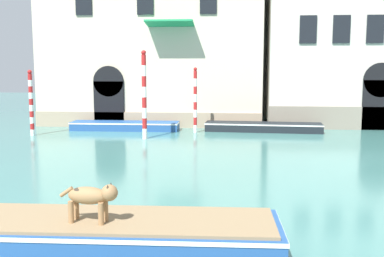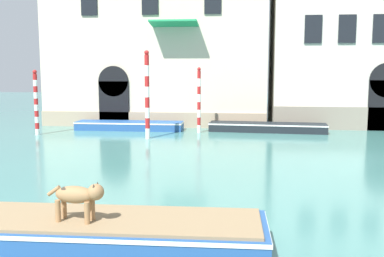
# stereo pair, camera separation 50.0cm
# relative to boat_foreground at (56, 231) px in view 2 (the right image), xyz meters

# --- Properties ---
(boat_foreground) EXTENTS (8.39, 2.04, 0.66)m
(boat_foreground) POSITION_rel_boat_foreground_xyz_m (0.00, 0.00, 0.00)
(boat_foreground) COLOR #234C8C
(boat_foreground) RESTS_ON ground_plane
(dog_on_deck) EXTENTS (1.16, 0.41, 0.77)m
(dog_on_deck) POSITION_rel_boat_foreground_xyz_m (0.58, -0.23, 0.81)
(dog_on_deck) COLOR #997047
(dog_on_deck) RESTS_ON boat_foreground
(boat_moored_near_palazzo) EXTENTS (6.24, 1.43, 0.49)m
(boat_moored_near_palazzo) POSITION_rel_boat_foreground_xyz_m (-2.83, 17.16, -0.09)
(boat_moored_near_palazzo) COLOR #234C8C
(boat_moored_near_palazzo) RESTS_ON ground_plane
(boat_moored_far) EXTENTS (6.63, 1.87, 0.50)m
(boat_moored_far) POSITION_rel_boat_foreground_xyz_m (5.11, 17.23, -0.09)
(boat_moored_far) COLOR black
(boat_moored_far) RESTS_ON ground_plane
(mooring_pole_0) EXTENTS (0.20, 0.20, 3.62)m
(mooring_pole_0) POSITION_rel_boat_foreground_xyz_m (1.30, 16.43, 1.48)
(mooring_pole_0) COLOR white
(mooring_pole_0) RESTS_ON ground_plane
(mooring_pole_1) EXTENTS (0.24, 0.24, 4.46)m
(mooring_pole_1) POSITION_rel_boat_foreground_xyz_m (-1.09, 14.00, 1.90)
(mooring_pole_1) COLOR white
(mooring_pole_1) RESTS_ON ground_plane
(mooring_pole_2) EXTENTS (0.22, 0.22, 3.48)m
(mooring_pole_2) POSITION_rel_boat_foreground_xyz_m (-7.28, 14.66, 1.41)
(mooring_pole_2) COLOR white
(mooring_pole_2) RESTS_ON ground_plane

